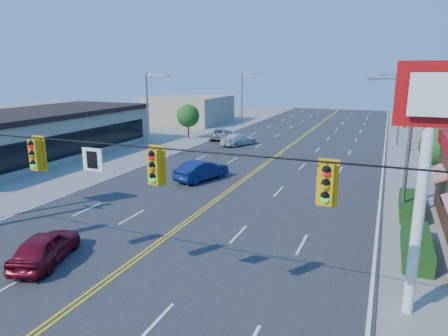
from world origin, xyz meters
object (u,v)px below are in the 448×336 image
at_px(signal_span, 62,173).
at_px(car_magenta, 46,248).
at_px(car_silver, 221,134).
at_px(kfc_pylon, 428,141).
at_px(car_white, 239,140).
at_px(car_blue, 202,171).

xyz_separation_m(signal_span, car_magenta, (-3.37, 2.00, -4.19)).
relative_size(signal_span, car_silver, 5.07).
bearing_deg(kfc_pylon, car_white, 120.81).
relative_size(signal_span, kfc_pylon, 2.86).
bearing_deg(signal_span, car_magenta, 149.30).
relative_size(car_blue, car_silver, 0.95).
xyz_separation_m(signal_span, car_blue, (-2.87, 16.76, -4.13)).
xyz_separation_m(kfc_pylon, car_white, (-16.43, 27.56, -5.37)).
relative_size(car_magenta, car_blue, 0.89).
height_order(car_magenta, car_silver, car_magenta).
bearing_deg(kfc_pylon, car_magenta, -172.14).
xyz_separation_m(car_blue, car_white, (-2.45, 14.80, -0.09)).
xyz_separation_m(kfc_pylon, car_magenta, (-14.49, -2.00, -5.35)).
relative_size(kfc_pylon, car_blue, 1.86).
distance_m(car_white, car_silver, 4.62).
xyz_separation_m(signal_span, car_white, (-5.31, 31.56, -4.22)).
height_order(signal_span, car_white, signal_span).
height_order(signal_span, kfc_pylon, signal_span).
height_order(car_white, car_silver, car_white).
relative_size(kfc_pylon, car_silver, 1.77).
bearing_deg(car_blue, signal_span, 118.26).
height_order(car_blue, car_white, car_blue).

